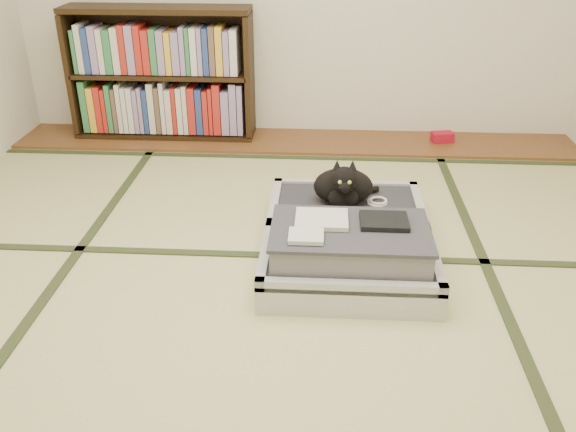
{
  "coord_description": "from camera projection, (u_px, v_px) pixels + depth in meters",
  "views": [
    {
      "loc": [
        0.21,
        -2.17,
        1.55
      ],
      "look_at": [
        0.05,
        0.35,
        0.25
      ],
      "focal_mm": 38.0,
      "sensor_mm": 36.0,
      "label": 1
    }
  ],
  "objects": [
    {
      "name": "floor",
      "position": [
        272.0,
        304.0,
        2.65
      ],
      "size": [
        4.5,
        4.5,
        0.0
      ],
      "primitive_type": "plane",
      "color": "#C8C685",
      "rests_on": "ground"
    },
    {
      "name": "wood_strip",
      "position": [
        295.0,
        141.0,
        4.42
      ],
      "size": [
        4.0,
        0.5,
        0.02
      ],
      "primitive_type": "cube",
      "color": "brown",
      "rests_on": "ground"
    },
    {
      "name": "red_item",
      "position": [
        442.0,
        137.0,
        4.36
      ],
      "size": [
        0.16,
        0.12,
        0.07
      ],
      "primitive_type": "cube",
      "rotation": [
        0.0,
        0.0,
        0.19
      ],
      "color": "#A90D23",
      "rests_on": "wood_strip"
    },
    {
      "name": "tatami_borders",
      "position": [
        280.0,
        246.0,
        3.08
      ],
      "size": [
        4.0,
        4.5,
        0.01
      ],
      "color": "#2D381E",
      "rests_on": "ground"
    },
    {
      "name": "bookcase",
      "position": [
        162.0,
        76.0,
        4.33
      ],
      "size": [
        1.29,
        0.3,
        0.92
      ],
      "color": "black",
      "rests_on": "wood_strip"
    },
    {
      "name": "suitcase",
      "position": [
        347.0,
        240.0,
        2.92
      ],
      "size": [
        0.79,
        1.06,
        0.31
      ],
      "color": "silver",
      "rests_on": "floor"
    },
    {
      "name": "cat",
      "position": [
        344.0,
        187.0,
        3.11
      ],
      "size": [
        0.35,
        0.36,
        0.28
      ],
      "color": "black",
      "rests_on": "suitcase"
    },
    {
      "name": "cable_coil",
      "position": [
        378.0,
        202.0,
        3.17
      ],
      "size": [
        0.11,
        0.11,
        0.03
      ],
      "color": "white",
      "rests_on": "suitcase"
    }
  ]
}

